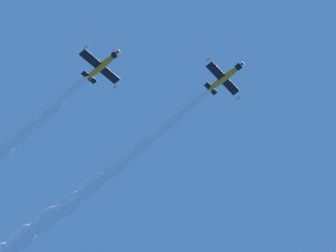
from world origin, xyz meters
The scene contains 3 objects.
airplane_lead centered at (-1.26, -1.47, 79.49)m, with size 7.44×7.85×3.27m.
airplane_left_wingman centered at (8.51, 15.99, 78.19)m, with size 7.44×7.78×3.47m.
smoke_trail_lead centered at (43.02, 9.00, 80.64)m, with size 60.91×17.39×5.00m.
Camera 1 is at (-13.21, 18.79, 1.75)m, focal length 52.44 mm.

